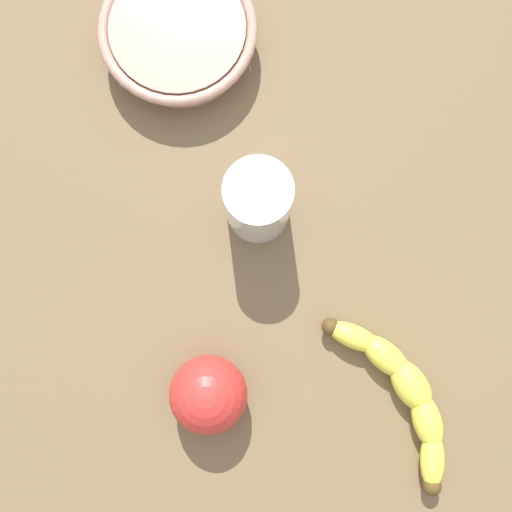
{
  "coord_description": "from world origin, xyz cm",
  "views": [
    {
      "loc": [
        10.24,
        -0.85,
        74.28
      ],
      "look_at": [
        1.35,
        -4.06,
        5.0
      ],
      "focal_mm": 45.57,
      "sensor_mm": 36.0,
      "label": 1
    }
  ],
  "objects_px": {
    "ceramic_bowl": "(179,35)",
    "apple_fruit": "(208,395)",
    "banana": "(402,391)",
    "smoothie_glass": "(258,202)"
  },
  "relations": [
    {
      "from": "banana",
      "to": "ceramic_bowl",
      "type": "distance_m",
      "value": 0.46
    },
    {
      "from": "smoothie_glass",
      "to": "apple_fruit",
      "type": "height_order",
      "value": "smoothie_glass"
    },
    {
      "from": "banana",
      "to": "apple_fruit",
      "type": "relative_size",
      "value": 2.17
    },
    {
      "from": "smoothie_glass",
      "to": "ceramic_bowl",
      "type": "relative_size",
      "value": 0.62
    },
    {
      "from": "apple_fruit",
      "to": "ceramic_bowl",
      "type": "bearing_deg",
      "value": -154.71
    },
    {
      "from": "ceramic_bowl",
      "to": "apple_fruit",
      "type": "xyz_separation_m",
      "value": [
        0.36,
        0.17,
        0.01
      ]
    },
    {
      "from": "ceramic_bowl",
      "to": "apple_fruit",
      "type": "bearing_deg",
      "value": 25.29
    },
    {
      "from": "smoothie_glass",
      "to": "ceramic_bowl",
      "type": "height_order",
      "value": "smoothie_glass"
    },
    {
      "from": "ceramic_bowl",
      "to": "apple_fruit",
      "type": "distance_m",
      "value": 0.4
    },
    {
      "from": "banana",
      "to": "apple_fruit",
      "type": "bearing_deg",
      "value": 58.62
    }
  ]
}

